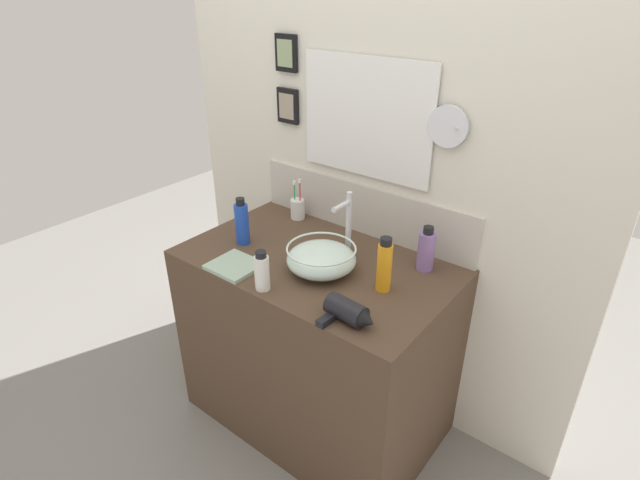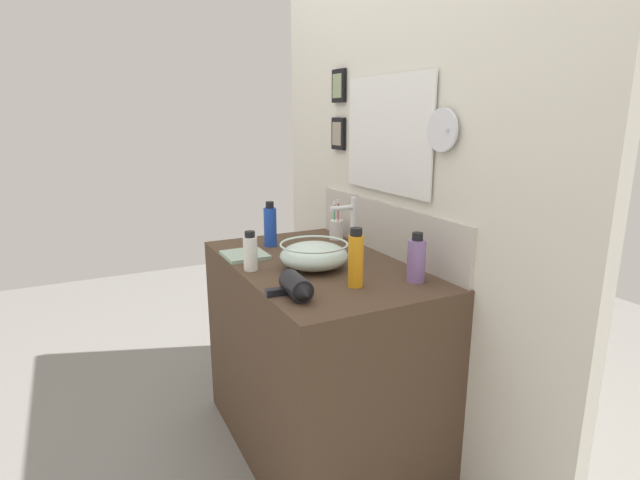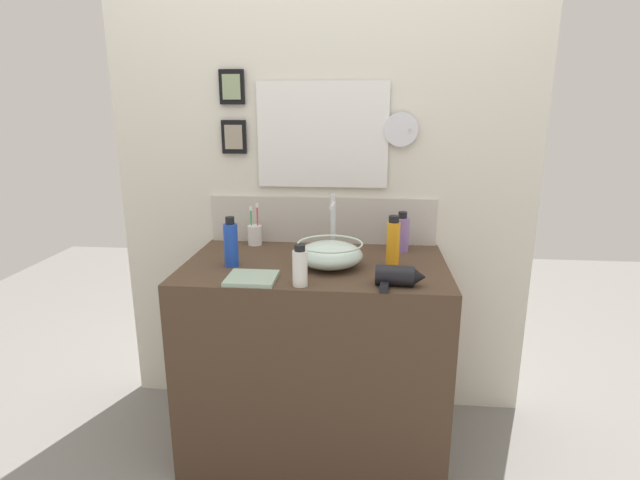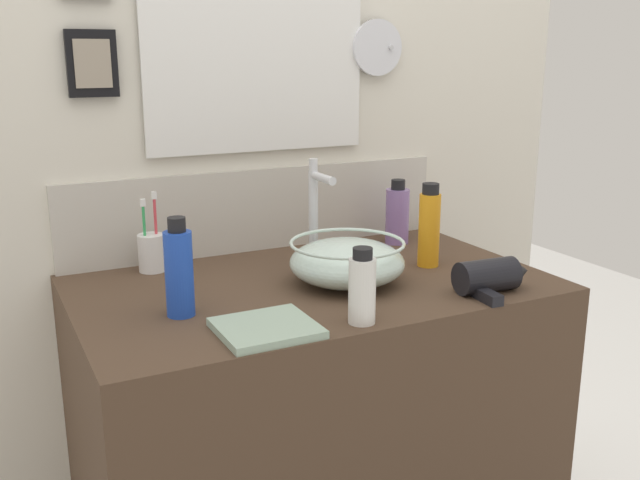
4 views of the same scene
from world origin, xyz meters
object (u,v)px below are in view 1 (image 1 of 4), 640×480
at_px(glass_bowl_sink, 321,259).
at_px(spray_bottle, 384,266).
at_px(faucet, 347,220).
at_px(hand_towel, 235,266).
at_px(hair_drier, 349,312).
at_px(lotion_bottle, 242,223).
at_px(toothbrush_cup, 298,208).
at_px(soap_dispenser, 426,250).
at_px(shampoo_bottle, 262,272).

height_order(glass_bowl_sink, spray_bottle, spray_bottle).
xyz_separation_m(faucet, hand_towel, (-0.28, -0.36, -0.15)).
distance_m(hair_drier, lotion_bottle, 0.69).
xyz_separation_m(toothbrush_cup, lotion_bottle, (-0.02, -0.33, 0.05)).
xyz_separation_m(lotion_bottle, hand_towel, (0.12, -0.16, -0.09)).
distance_m(glass_bowl_sink, hair_drier, 0.33).
bearing_deg(spray_bottle, soap_dispenser, 77.34).
xyz_separation_m(hair_drier, shampoo_bottle, (-0.36, -0.03, 0.04)).
height_order(hair_drier, hand_towel, hair_drier).
xyz_separation_m(hair_drier, hand_towel, (-0.55, 0.01, -0.03)).
height_order(faucet, soap_dispenser, faucet).
relative_size(spray_bottle, shampoo_bottle, 1.36).
height_order(hair_drier, lotion_bottle, lotion_bottle).
distance_m(shampoo_bottle, soap_dispenser, 0.63).
bearing_deg(faucet, glass_bowl_sink, -90.00).
distance_m(spray_bottle, hand_towel, 0.59).
distance_m(faucet, shampoo_bottle, 0.41).
height_order(faucet, spray_bottle, faucet).
xyz_separation_m(faucet, hair_drier, (0.27, -0.36, -0.12)).
height_order(glass_bowl_sink, soap_dispenser, soap_dispenser).
bearing_deg(soap_dispenser, faucet, -162.48).
bearing_deg(shampoo_bottle, faucet, 76.84).
xyz_separation_m(faucet, soap_dispenser, (0.31, 0.10, -0.07)).
height_order(glass_bowl_sink, faucet, faucet).
height_order(glass_bowl_sink, hair_drier, glass_bowl_sink).
xyz_separation_m(hair_drier, lotion_bottle, (-0.67, 0.17, 0.06)).
bearing_deg(glass_bowl_sink, lotion_bottle, -176.49).
distance_m(glass_bowl_sink, hand_towel, 0.34).
height_order(hair_drier, spray_bottle, spray_bottle).
bearing_deg(shampoo_bottle, glass_bowl_sink, 68.05).
bearing_deg(soap_dispenser, glass_bowl_sink, -139.38).
bearing_deg(hand_towel, faucet, 51.51).
bearing_deg(soap_dispenser, shampoo_bottle, -129.02).
xyz_separation_m(lotion_bottle, soap_dispenser, (0.71, 0.29, -0.01)).
distance_m(glass_bowl_sink, faucet, 0.19).
bearing_deg(hair_drier, glass_bowl_sink, 143.79).
relative_size(faucet, hair_drier, 1.45).
bearing_deg(lotion_bottle, faucet, 25.25).
xyz_separation_m(lotion_bottle, shampoo_bottle, (0.31, -0.20, -0.02)).
relative_size(faucet, shampoo_bottle, 1.75).
height_order(shampoo_bottle, soap_dispenser, soap_dispenser).
bearing_deg(glass_bowl_sink, shampoo_bottle, -111.95).
bearing_deg(hair_drier, spray_bottle, 92.90).
height_order(glass_bowl_sink, shampoo_bottle, shampoo_bottle).
relative_size(faucet, lotion_bottle, 1.31).
bearing_deg(toothbrush_cup, faucet, -20.42).
bearing_deg(glass_bowl_sink, hand_towel, -146.14).
bearing_deg(shampoo_bottle, hair_drier, 5.30).
height_order(soap_dispenser, hand_towel, soap_dispenser).
height_order(lotion_bottle, shampoo_bottle, lotion_bottle).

